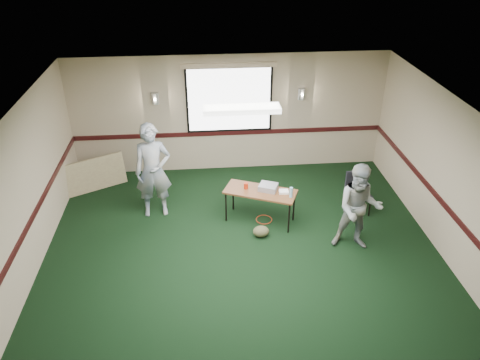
{
  "coord_description": "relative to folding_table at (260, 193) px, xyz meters",
  "views": [
    {
      "loc": [
        -0.63,
        -5.78,
        5.3
      ],
      "look_at": [
        0.0,
        1.3,
        1.2
      ],
      "focal_mm": 35.0,
      "sensor_mm": 36.0,
      "label": 1
    }
  ],
  "objects": [
    {
      "name": "ground",
      "position": [
        -0.43,
        -1.75,
        -0.63
      ],
      "size": [
        8.0,
        8.0,
        0.0
      ],
      "primitive_type": "plane",
      "color": "black",
      "rests_on": "ground"
    },
    {
      "name": "room_shell",
      "position": [
        -0.43,
        0.37,
        0.95
      ],
      "size": [
        8.0,
        8.02,
        8.0
      ],
      "color": "tan",
      "rests_on": "ground"
    },
    {
      "name": "folding_table",
      "position": [
        0.0,
        0.0,
        0.0
      ],
      "size": [
        1.46,
        1.03,
        0.68
      ],
      "rotation": [
        0.0,
        0.0,
        -0.4
      ],
      "color": "brown",
      "rests_on": "ground"
    },
    {
      "name": "projector",
      "position": [
        0.15,
        0.03,
        0.11
      ],
      "size": [
        0.42,
        0.39,
        0.11
      ],
      "primitive_type": "cube",
      "rotation": [
        0.0,
        0.0,
        -0.41
      ],
      "color": "#93929A",
      "rests_on": "folding_table"
    },
    {
      "name": "game_console",
      "position": [
        0.43,
        -0.1,
        0.07
      ],
      "size": [
        0.18,
        0.15,
        0.04
      ],
      "primitive_type": "cube",
      "rotation": [
        0.0,
        0.0,
        -0.04
      ],
      "color": "white",
      "rests_on": "folding_table"
    },
    {
      "name": "red_cup",
      "position": [
        -0.27,
        0.11,
        0.11
      ],
      "size": [
        0.08,
        0.08,
        0.12
      ],
      "primitive_type": "cylinder",
      "color": "#B2240B",
      "rests_on": "folding_table"
    },
    {
      "name": "water_bottle",
      "position": [
        0.54,
        -0.27,
        0.15
      ],
      "size": [
        0.06,
        0.06,
        0.2
      ],
      "primitive_type": "cylinder",
      "color": "#88C6DF",
      "rests_on": "folding_table"
    },
    {
      "name": "duffel_bag",
      "position": [
        -0.04,
        -0.52,
        -0.52
      ],
      "size": [
        0.37,
        0.34,
        0.22
      ],
      "primitive_type": "ellipsoid",
      "rotation": [
        0.0,
        0.0,
        -0.43
      ],
      "color": "#4E4B2C",
      "rests_on": "ground"
    },
    {
      "name": "cable_coil",
      "position": [
        0.09,
        0.0,
        -0.62
      ],
      "size": [
        0.4,
        0.4,
        0.02
      ],
      "primitive_type": "torus",
      "rotation": [
        0.0,
        0.0,
        -0.3
      ],
      "color": "#B63616",
      "rests_on": "ground"
    },
    {
      "name": "folded_table",
      "position": [
        -3.43,
        1.52,
        -0.28
      ],
      "size": [
        1.31,
        0.82,
        0.7
      ],
      "primitive_type": "cube",
      "rotation": [
        -0.21,
        0.0,
        0.48
      ],
      "color": "tan",
      "rests_on": "ground"
    },
    {
      "name": "conference_chair",
      "position": [
        1.97,
        0.19,
        -0.12
      ],
      "size": [
        0.5,
        0.51,
        0.86
      ],
      "rotation": [
        0.0,
        0.0,
        0.19
      ],
      "color": "black",
      "rests_on": "ground"
    },
    {
      "name": "person_left",
      "position": [
        -2.03,
        0.45,
        0.33
      ],
      "size": [
        0.74,
        0.53,
        1.92
      ],
      "primitive_type": "imported",
      "rotation": [
        0.0,
        0.0,
        0.1
      ],
      "color": "#39547E",
      "rests_on": "ground"
    },
    {
      "name": "person_right",
      "position": [
        1.6,
        -0.96,
        0.2
      ],
      "size": [
        0.92,
        0.78,
        1.65
      ],
      "primitive_type": "imported",
      "rotation": [
        0.0,
        0.0,
        -0.22
      ],
      "color": "#6D87AA",
      "rests_on": "ground"
    }
  ]
}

